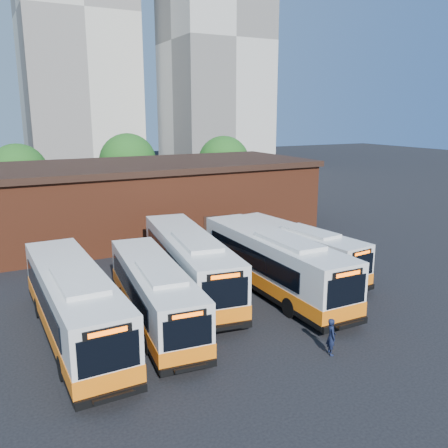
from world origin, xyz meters
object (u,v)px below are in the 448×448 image
bus_mideast (273,265)px  bus_east (295,251)px  bus_west (155,295)px  bus_midwest (189,265)px  transit_worker (331,337)px  bus_farwest (74,307)px

bus_mideast → bus_east: bearing=36.1°
bus_mideast → bus_west: bearing=-173.4°
bus_west → bus_east: bus_west is taller
bus_west → bus_midwest: bearing=49.7°
bus_midwest → transit_worker: (2.56, -10.13, -0.81)m
bus_farwest → bus_mideast: (11.86, 0.89, 0.04)m
transit_worker → bus_mideast: bearing=8.2°
bus_midwest → bus_mideast: bearing=-19.9°
bus_farwest → bus_east: 15.57m
bus_farwest → bus_east: (15.21, 3.33, -0.17)m
bus_west → bus_mideast: (7.84, 0.89, 0.20)m
bus_west → bus_mideast: bus_mideast is taller
bus_west → bus_midwest: (3.34, 3.24, 0.19)m
bus_midwest → transit_worker: bus_midwest is taller
transit_worker → bus_east: bearing=-5.2°
bus_west → bus_midwest: bus_midwest is taller
bus_farwest → bus_midwest: 8.04m
bus_mideast → transit_worker: size_ratio=7.91×
bus_farwest → transit_worker: bearing=-36.0°
bus_mideast → bus_east: size_ratio=1.13×
bus_midwest → bus_farwest: bearing=-148.5°
bus_farwest → bus_mideast: bus_mideast is taller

